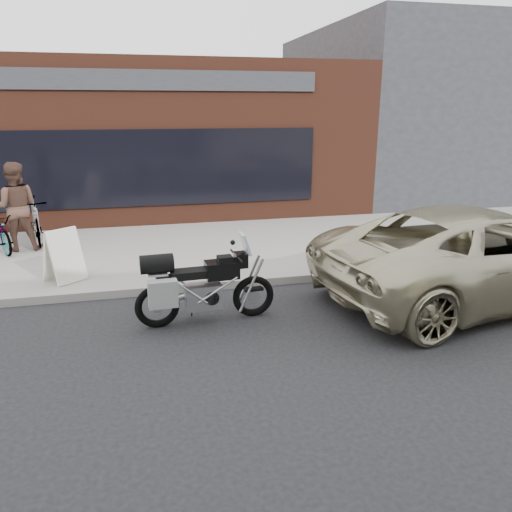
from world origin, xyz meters
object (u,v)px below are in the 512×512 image
Objects in this scene: minivan at (480,254)px; motorcycle at (197,287)px; cafe_patron_left at (16,207)px; bicycle_rear at (36,221)px; sandwich_sign at (63,255)px.

motorcycle is at bearing 81.24° from minivan.
cafe_patron_left is at bearing 123.70° from motorcycle.
bicycle_rear reaches higher than sandwich_sign.
motorcycle is 1.12× the size of cafe_patron_left.
sandwich_sign is (-2.21, 2.17, 0.04)m from motorcycle.
minivan is 3.21× the size of bicycle_rear.
minivan is (4.92, -0.03, 0.21)m from motorcycle.
bicycle_rear is 0.92× the size of cafe_patron_left.
sandwich_sign is at bearing 132.32° from motorcycle.
motorcycle is at bearing 124.27° from cafe_patron_left.
sandwich_sign is 2.74m from cafe_patron_left.
minivan reaches higher than motorcycle.
minivan is 9.59m from bicycle_rear.
motorcycle is 2.27× the size of sandwich_sign.
cafe_patron_left is (-1.23, 2.40, 0.50)m from sandwich_sign.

